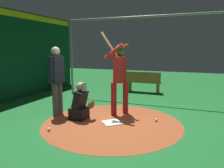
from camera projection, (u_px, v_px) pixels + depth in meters
ground_plane at (112, 123)px, 5.21m from camera, size 25.13×25.13×0.00m
dirt_circle at (112, 123)px, 5.21m from camera, size 3.33×3.33×0.01m
home_plate at (112, 122)px, 5.21m from camera, size 0.59×0.59×0.01m
batter at (119, 72)px, 5.72m from camera, size 0.68×0.49×2.20m
catcher at (81, 105)px, 5.46m from camera, size 0.58×0.40×0.95m
umpire at (57, 77)px, 5.68m from camera, size 0.23×0.49×1.82m
cage_frame at (112, 37)px, 4.89m from camera, size 5.63×5.57×2.87m
bat_rack at (54, 79)px, 9.30m from camera, size 0.70×0.18×1.05m
bench at (143, 82)px, 8.80m from camera, size 1.42×0.36×0.85m
baseball_0 at (156, 120)px, 5.30m from camera, size 0.07×0.07×0.07m
baseball_1 at (79, 114)px, 5.76m from camera, size 0.07×0.07×0.07m
baseball_2 at (49, 129)px, 4.68m from camera, size 0.07×0.07×0.07m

